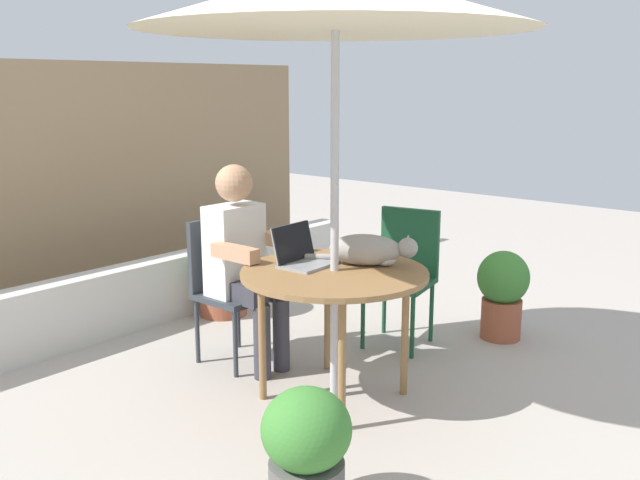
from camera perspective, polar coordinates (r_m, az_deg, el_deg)
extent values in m
plane|color=#ADA399|center=(3.99, 1.12, -12.45)|extent=(14.00, 14.00, 0.00)
cube|color=#937756|center=(5.65, -19.36, 4.08)|extent=(4.72, 0.08, 1.85)
cube|color=beige|center=(5.15, -14.43, -4.31)|extent=(4.25, 0.20, 0.45)
cylinder|color=olive|center=(3.75, 1.16, -2.68)|extent=(1.00, 1.00, 0.03)
cylinder|color=olive|center=(4.22, 0.62, -5.99)|extent=(0.04, 0.04, 0.69)
cylinder|color=olive|center=(3.84, -4.68, -7.96)|extent=(0.04, 0.04, 0.69)
cylinder|color=olive|center=(3.50, 1.78, -10.03)|extent=(0.04, 0.04, 0.69)
cylinder|color=olive|center=(3.91, 6.85, -7.61)|extent=(0.04, 0.04, 0.69)
cylinder|color=#B7B7BC|center=(3.68, 1.19, 2.37)|extent=(0.04, 0.04, 2.07)
cube|color=#33383F|center=(4.34, -6.79, -4.46)|extent=(0.40, 0.40, 0.04)
cube|color=#33383F|center=(4.40, -8.47, -1.03)|extent=(0.40, 0.04, 0.44)
cylinder|color=#33383F|center=(4.63, -6.61, -6.20)|extent=(0.03, 0.03, 0.41)
cylinder|color=#33383F|center=(4.42, -9.85, -7.24)|extent=(0.03, 0.03, 0.41)
cylinder|color=#33383F|center=(4.18, -6.83, -8.32)|extent=(0.03, 0.03, 0.41)
cylinder|color=#33383F|center=(4.40, -3.56, -7.16)|extent=(0.03, 0.03, 0.41)
cube|color=#194C2D|center=(4.60, 6.33, -3.43)|extent=(0.47, 0.47, 0.04)
cube|color=#194C2D|center=(4.71, 7.25, -0.11)|extent=(0.12, 0.40, 0.44)
cylinder|color=#194C2D|center=(4.76, 8.96, -5.74)|extent=(0.03, 0.03, 0.41)
cylinder|color=#194C2D|center=(4.88, 5.20, -5.18)|extent=(0.03, 0.03, 0.41)
cylinder|color=#194C2D|center=(4.59, 3.47, -6.33)|extent=(0.03, 0.03, 0.41)
cylinder|color=#194C2D|center=(4.46, 7.45, -6.98)|extent=(0.03, 0.03, 0.41)
cube|color=white|center=(4.26, -6.89, -0.75)|extent=(0.34, 0.20, 0.54)
sphere|color=tan|center=(4.18, -6.94, 4.57)|extent=(0.22, 0.22, 0.22)
cube|color=#383842|center=(4.16, -6.21, -4.21)|extent=(0.12, 0.30, 0.12)
cylinder|color=#383842|center=(4.14, -4.68, -8.20)|extent=(0.10, 0.10, 0.44)
cube|color=#383842|center=(4.27, -4.65, -3.74)|extent=(0.12, 0.30, 0.12)
cylinder|color=#383842|center=(4.25, -3.14, -7.63)|extent=(0.10, 0.10, 0.44)
cube|color=tan|center=(3.96, -6.87, -1.04)|extent=(0.08, 0.32, 0.08)
cube|color=tan|center=(4.23, -2.90, -0.07)|extent=(0.08, 0.32, 0.08)
cube|color=gray|center=(3.83, -0.94, -1.97)|extent=(0.31, 0.23, 0.02)
cube|color=black|center=(3.87, -2.15, -0.19)|extent=(0.30, 0.07, 0.20)
cube|color=gray|center=(3.88, -2.25, -0.17)|extent=(0.30, 0.07, 0.20)
ellipsoid|color=gray|center=(3.84, 3.68, -0.78)|extent=(0.36, 0.44, 0.17)
sphere|color=gray|center=(3.82, 7.08, -0.63)|extent=(0.11, 0.11, 0.11)
ellipsoid|color=white|center=(3.84, 5.30, -1.40)|extent=(0.16, 0.16, 0.09)
cylinder|color=gray|center=(3.93, -0.33, -1.36)|extent=(0.12, 0.18, 0.04)
cone|color=gray|center=(3.78, 7.07, 0.01)|extent=(0.04, 0.04, 0.03)
cone|color=gray|center=(3.84, 7.12, 0.20)|extent=(0.04, 0.04, 0.03)
cylinder|color=#9E5138|center=(4.94, 14.36, -6.15)|extent=(0.27, 0.27, 0.27)
ellipsoid|color=#3D7F33|center=(4.86, 14.55, -2.94)|extent=(0.34, 0.34, 0.36)
cylinder|color=#9E5138|center=(5.32, -7.81, -4.72)|extent=(0.35, 0.35, 0.23)
ellipsoid|color=#26592D|center=(5.24, -7.90, -1.69)|extent=(0.44, 0.44, 0.41)
ellipsoid|color=#3D7F33|center=(2.87, -1.10, -15.00)|extent=(0.36, 0.36, 0.33)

